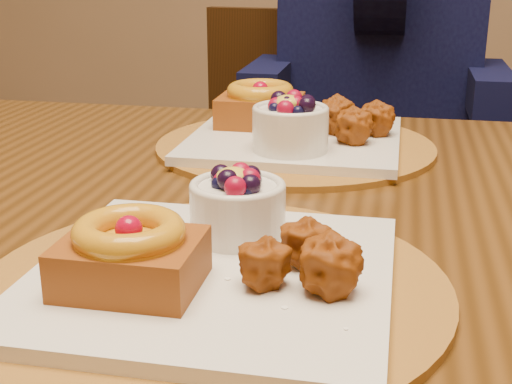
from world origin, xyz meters
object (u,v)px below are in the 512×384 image
chair_far (284,203)px  diner (382,17)px  dining_table (264,266)px  place_setting_near (211,263)px  place_setting_far (292,130)px

chair_far → diner: (0.18, 0.12, 0.39)m
dining_table → diner: size_ratio=1.93×
dining_table → diner: (0.09, 0.83, 0.20)m
place_setting_near → chair_far: 0.98m
place_setting_near → chair_far: chair_far is taller
dining_table → place_setting_near: bearing=-90.6°
place_setting_near → place_setting_far: size_ratio=1.00×
dining_table → place_setting_near: 0.24m
dining_table → place_setting_far: size_ratio=4.21×
dining_table → chair_far: chair_far is taller
chair_far → diner: 0.44m
dining_table → chair_far: bearing=97.4°
place_setting_near → diner: 1.06m
place_setting_near → chair_far: (-0.09, 0.93, -0.28)m
place_setting_near → dining_table: bearing=89.4°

